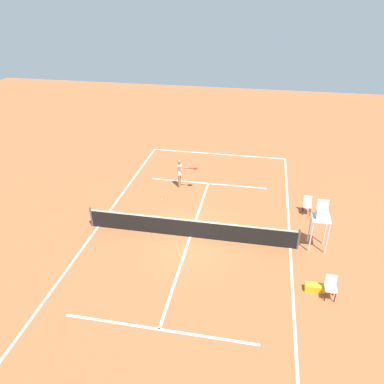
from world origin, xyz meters
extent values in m
plane|color=#AD5933|center=(0.00, 0.00, 0.00)|extent=(60.00, 60.00, 0.00)
cube|color=white|center=(0.00, -10.27, 0.00)|extent=(9.35, 0.10, 0.01)
cube|color=white|center=(-4.67, 0.00, 0.00)|extent=(0.10, 20.54, 0.01)
cube|color=white|center=(4.67, 0.00, 0.00)|extent=(0.10, 20.54, 0.01)
cube|color=white|center=(0.00, -5.65, 0.00)|extent=(7.01, 0.10, 0.01)
cube|color=white|center=(0.00, 5.65, 0.00)|extent=(7.01, 0.10, 0.01)
cube|color=white|center=(0.00, 0.00, 0.00)|extent=(0.10, 11.30, 0.01)
cylinder|color=#4C4C51|center=(-4.97, 0.00, 0.54)|extent=(0.10, 0.10, 1.07)
cylinder|color=#4C4C51|center=(4.97, 0.00, 0.54)|extent=(0.10, 0.10, 1.07)
cube|color=black|center=(0.00, 0.00, 0.46)|extent=(9.95, 0.03, 0.91)
cube|color=white|center=(0.00, 0.00, 0.93)|extent=(9.95, 0.04, 0.06)
cylinder|color=#9E704C|center=(1.61, -5.03, 0.40)|extent=(0.12, 0.12, 0.80)
cylinder|color=#9E704C|center=(1.61, -4.83, 0.40)|extent=(0.12, 0.12, 0.80)
cylinder|color=white|center=(1.61, -4.93, 1.12)|extent=(0.28, 0.28, 0.63)
sphere|color=#9E704C|center=(1.61, -4.93, 1.62)|extent=(0.23, 0.23, 0.23)
cylinder|color=#9E704C|center=(1.60, -5.12, 1.15)|extent=(0.09, 0.09, 0.56)
cylinder|color=#9E704C|center=(1.33, -4.74, 1.36)|extent=(0.56, 0.10, 0.09)
cylinder|color=black|center=(0.92, -4.73, 1.36)|extent=(0.26, 0.04, 0.04)
ellipsoid|color=red|center=(0.63, -4.72, 1.36)|extent=(0.33, 0.29, 0.04)
sphere|color=#CCE033|center=(2.25, -3.16, 0.03)|extent=(0.07, 0.07, 0.07)
cylinder|color=silver|center=(-6.17, 0.06, 0.78)|extent=(0.07, 0.07, 1.55)
cylinder|color=silver|center=(-5.47, 0.06, 0.78)|extent=(0.07, 0.07, 1.55)
cylinder|color=silver|center=(-6.17, -0.64, 0.78)|extent=(0.07, 0.07, 1.55)
cylinder|color=silver|center=(-5.47, -0.64, 0.78)|extent=(0.07, 0.07, 1.55)
cube|color=silver|center=(-5.82, -0.29, 1.58)|extent=(0.80, 0.80, 0.06)
cube|color=silver|center=(-5.82, -0.29, 1.81)|extent=(0.50, 0.44, 0.40)
cube|color=silver|center=(-5.82, -0.49, 2.16)|extent=(0.50, 0.06, 0.50)
cylinder|color=#262626|center=(-6.20, 3.12, 0.23)|extent=(0.04, 0.04, 0.45)
cylinder|color=#262626|center=(-5.85, 3.12, 0.23)|extent=(0.04, 0.04, 0.45)
cylinder|color=#262626|center=(-6.20, 2.77, 0.23)|extent=(0.04, 0.04, 0.45)
cylinder|color=#262626|center=(-5.85, 2.77, 0.23)|extent=(0.04, 0.04, 0.45)
cube|color=silver|center=(-6.02, 2.94, 0.48)|extent=(0.44, 0.44, 0.06)
cube|color=silver|center=(-6.02, 2.72, 0.73)|extent=(0.44, 0.04, 0.44)
cylinder|color=#262626|center=(-5.77, -3.04, 0.23)|extent=(0.04, 0.04, 0.45)
cylinder|color=#262626|center=(-5.42, -3.04, 0.23)|extent=(0.04, 0.04, 0.45)
cylinder|color=#262626|center=(-5.77, -3.39, 0.23)|extent=(0.04, 0.04, 0.45)
cylinder|color=#262626|center=(-5.42, -3.39, 0.23)|extent=(0.04, 0.04, 0.45)
cube|color=silver|center=(-5.59, -3.22, 0.48)|extent=(0.44, 0.44, 0.06)
cube|color=silver|center=(-5.59, -3.44, 0.73)|extent=(0.44, 0.04, 0.44)
cube|color=yellow|center=(-5.51, 2.63, 0.15)|extent=(0.76, 0.32, 0.30)
camera|label=1|loc=(-2.90, 14.61, 10.63)|focal=35.55mm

